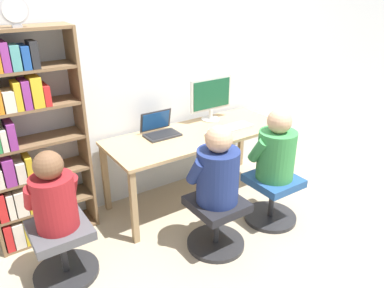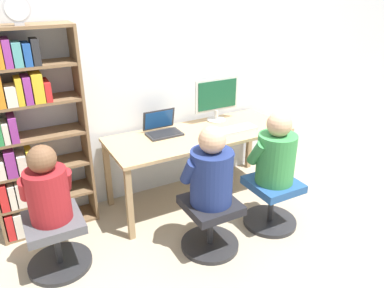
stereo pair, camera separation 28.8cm
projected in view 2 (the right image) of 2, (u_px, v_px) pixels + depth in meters
The scene contains 15 objects.
ground_plane at pixel (217, 213), 3.56m from camera, with size 14.00×14.00×0.00m, color tan.
wall_back at pixel (179, 63), 3.63m from camera, with size 10.00×0.05×2.60m.
desk at pixel (200, 140), 3.58m from camera, with size 1.75×0.68×0.70m.
desktop_monitor at pixel (217, 98), 3.77m from camera, with size 0.49×0.19×0.44m.
laptop at pixel (163, 129), 3.52m from camera, with size 0.32×0.25×0.22m.
keyboard at pixel (234, 129), 3.60m from camera, with size 0.45×0.15×0.03m.
computer_mouse_by_keyboard at pixel (210, 135), 3.45m from camera, with size 0.06×0.10×0.04m.
office_chair_left at pixel (272, 200), 3.33m from camera, with size 0.48×0.48×0.44m.
office_chair_right at pixel (210, 222), 3.03m from camera, with size 0.48×0.48×0.44m.
person_at_monitor at pixel (276, 153), 3.14m from camera, with size 0.40×0.33×0.63m.
person_at_laptop at pixel (211, 171), 2.85m from camera, with size 0.41×0.33×0.63m.
bookshelf at pixel (25, 140), 3.01m from camera, with size 0.80×0.28×1.74m.
desk_clock at pixel (17, 9), 2.60m from camera, with size 0.19×0.03×0.21m.
office_chair_side at pixel (56, 240), 2.82m from camera, with size 0.48×0.48×0.44m.
person_near_shelf at pixel (47, 188), 2.64m from camera, with size 0.36×0.30×0.58m.
Camera 2 is at (-1.64, -2.51, 2.05)m, focal length 35.00 mm.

